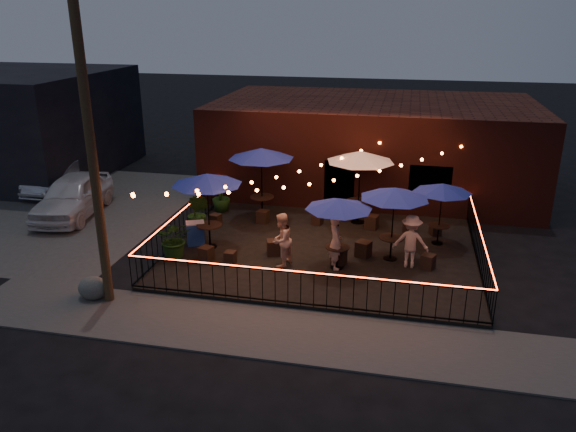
# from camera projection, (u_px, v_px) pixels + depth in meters

# --- Properties ---
(ground) EXTENTS (110.00, 110.00, 0.00)m
(ground) POSITION_uv_depth(u_px,v_px,m) (313.00, 279.00, 17.22)
(ground) COLOR black
(ground) RESTS_ON ground
(patio) EXTENTS (10.00, 8.00, 0.15)m
(patio) POSITION_uv_depth(u_px,v_px,m) (323.00, 251.00, 19.03)
(patio) COLOR black
(patio) RESTS_ON ground
(sidewalk) EXTENTS (18.00, 2.50, 0.05)m
(sidewalk) POSITION_uv_depth(u_px,v_px,m) (291.00, 334.00, 14.23)
(sidewalk) COLOR #403E3B
(sidewalk) RESTS_ON ground
(parking_lot) EXTENTS (11.00, 12.00, 0.02)m
(parking_lot) POSITION_uv_depth(u_px,v_px,m) (45.00, 209.00, 23.27)
(parking_lot) COLOR #403E3B
(parking_lot) RESTS_ON ground
(brick_building) EXTENTS (14.00, 8.00, 4.00)m
(brick_building) POSITION_uv_depth(u_px,v_px,m) (373.00, 145.00, 25.51)
(brick_building) COLOR #39140F
(brick_building) RESTS_ON ground
(utility_pole) EXTENTS (0.26, 0.26, 8.00)m
(utility_pole) POSITION_uv_depth(u_px,v_px,m) (93.00, 164.00, 14.53)
(utility_pole) COLOR #3B2818
(utility_pole) RESTS_ON ground
(fence_front) EXTENTS (10.00, 0.04, 1.04)m
(fence_front) POSITION_uv_depth(u_px,v_px,m) (301.00, 289.00, 15.16)
(fence_front) COLOR black
(fence_front) RESTS_ON patio
(fence_left) EXTENTS (0.04, 8.00, 1.04)m
(fence_left) POSITION_uv_depth(u_px,v_px,m) (184.00, 224.00, 19.82)
(fence_left) COLOR black
(fence_left) RESTS_ON patio
(fence_right) EXTENTS (0.04, 8.00, 1.04)m
(fence_right) POSITION_uv_depth(u_px,v_px,m) (479.00, 247.00, 17.84)
(fence_right) COLOR black
(fence_right) RESTS_ON patio
(festoon_lights) EXTENTS (10.02, 8.72, 1.32)m
(festoon_lights) POSITION_uv_depth(u_px,v_px,m) (292.00, 183.00, 18.12)
(festoon_lights) COLOR orange
(festoon_lights) RESTS_ON ground
(cafe_table_0) EXTENTS (2.89, 2.89, 2.60)m
(cafe_table_0) POSITION_uv_depth(u_px,v_px,m) (207.00, 180.00, 18.35)
(cafe_table_0) COLOR black
(cafe_table_0) RESTS_ON patio
(cafe_table_1) EXTENTS (3.23, 3.23, 2.76)m
(cafe_table_1) POSITION_uv_depth(u_px,v_px,m) (261.00, 154.00, 21.04)
(cafe_table_1) COLOR black
(cafe_table_1) RESTS_ON patio
(cafe_table_2) EXTENTS (2.59, 2.59, 2.29)m
(cafe_table_2) POSITION_uv_depth(u_px,v_px,m) (339.00, 205.00, 16.90)
(cafe_table_2) COLOR black
(cafe_table_2) RESTS_ON patio
(cafe_table_3) EXTENTS (2.90, 2.90, 2.78)m
(cafe_table_3) POSITION_uv_depth(u_px,v_px,m) (360.00, 157.00, 20.53)
(cafe_table_3) COLOR black
(cafe_table_3) RESTS_ON patio
(cafe_table_4) EXTENTS (2.77, 2.77, 2.43)m
(cafe_table_4) POSITION_uv_depth(u_px,v_px,m) (395.00, 194.00, 17.48)
(cafe_table_4) COLOR black
(cafe_table_4) RESTS_ON patio
(cafe_table_5) EXTENTS (2.03, 2.03, 2.17)m
(cafe_table_5) POSITION_uv_depth(u_px,v_px,m) (443.00, 189.00, 18.78)
(cafe_table_5) COLOR black
(cafe_table_5) RESTS_ON patio
(bistro_chair_0) EXTENTS (0.49, 0.49, 0.47)m
(bistro_chair_0) POSITION_uv_depth(u_px,v_px,m) (206.00, 254.00, 18.05)
(bistro_chair_0) COLOR black
(bistro_chair_0) RESTS_ON patio
(bistro_chair_1) EXTENTS (0.35, 0.35, 0.40)m
(bistro_chair_1) POSITION_uv_depth(u_px,v_px,m) (230.00, 257.00, 17.87)
(bistro_chair_1) COLOR black
(bistro_chair_1) RESTS_ON patio
(bistro_chair_2) EXTENTS (0.45, 0.45, 0.43)m
(bistro_chair_2) POSITION_uv_depth(u_px,v_px,m) (216.00, 220.00, 21.03)
(bistro_chair_2) COLOR black
(bistro_chair_2) RESTS_ON patio
(bistro_chair_3) EXTENTS (0.46, 0.46, 0.48)m
(bistro_chair_3) POSITION_uv_depth(u_px,v_px,m) (263.00, 217.00, 21.28)
(bistro_chair_3) COLOR black
(bistro_chair_3) RESTS_ON patio
(bistro_chair_4) EXTENTS (0.53, 0.53, 0.49)m
(bistro_chair_4) POSITION_uv_depth(u_px,v_px,m) (273.00, 247.00, 18.50)
(bistro_chair_4) COLOR black
(bistro_chair_4) RESTS_ON patio
(bistro_chair_5) EXTENTS (0.51, 0.51, 0.49)m
(bistro_chair_5) POSITION_uv_depth(u_px,v_px,m) (339.00, 257.00, 17.79)
(bistro_chair_5) COLOR black
(bistro_chair_5) RESTS_ON patio
(bistro_chair_6) EXTENTS (0.45, 0.45, 0.44)m
(bistro_chair_6) POSITION_uv_depth(u_px,v_px,m) (317.00, 218.00, 21.16)
(bistro_chair_6) COLOR black
(bistro_chair_6) RESTS_ON patio
(bistro_chair_7) EXTENTS (0.52, 0.52, 0.51)m
(bistro_chair_7) POSITION_uv_depth(u_px,v_px,m) (372.00, 222.00, 20.70)
(bistro_chair_7) COLOR black
(bistro_chair_7) RESTS_ON patio
(bistro_chair_8) EXTENTS (0.56, 0.56, 0.51)m
(bistro_chair_8) POSITION_uv_depth(u_px,v_px,m) (363.00, 249.00, 18.36)
(bistro_chair_8) COLOR black
(bistro_chair_8) RESTS_ON patio
(bistro_chair_9) EXTENTS (0.50, 0.50, 0.46)m
(bistro_chair_9) POSITION_uv_depth(u_px,v_px,m) (428.00, 261.00, 17.51)
(bistro_chair_9) COLOR black
(bistro_chair_9) RESTS_ON patio
(bistro_chair_10) EXTENTS (0.36, 0.36, 0.43)m
(bistro_chair_10) POSITION_uv_depth(u_px,v_px,m) (408.00, 226.00, 20.46)
(bistro_chair_10) COLOR black
(bistro_chair_10) RESTS_ON patio
(bistro_chair_11) EXTENTS (0.46, 0.46, 0.42)m
(bistro_chair_11) POSITION_uv_depth(u_px,v_px,m) (435.00, 229.00, 20.15)
(bistro_chair_11) COLOR black
(bistro_chair_11) RESTS_ON patio
(patron_a) EXTENTS (0.64, 0.76, 1.76)m
(patron_a) POSITION_uv_depth(u_px,v_px,m) (335.00, 242.00, 17.31)
(patron_a) COLOR tan
(patron_a) RESTS_ON patio
(patron_b) EXTENTS (0.88, 1.00, 1.73)m
(patron_b) POSITION_uv_depth(u_px,v_px,m) (281.00, 240.00, 17.50)
(patron_b) COLOR beige
(patron_b) RESTS_ON patio
(patron_c) EXTENTS (1.15, 0.72, 1.71)m
(patron_c) POSITION_uv_depth(u_px,v_px,m) (411.00, 241.00, 17.42)
(patron_c) COLOR #DCB58B
(patron_c) RESTS_ON patio
(potted_shrub_a) EXTENTS (1.35, 1.23, 1.30)m
(potted_shrub_a) POSITION_uv_depth(u_px,v_px,m) (175.00, 239.00, 18.14)
(potted_shrub_a) COLOR #103D10
(potted_shrub_a) RESTS_ON patio
(potted_shrub_b) EXTENTS (1.00, 0.89, 1.53)m
(potted_shrub_b) POSITION_uv_depth(u_px,v_px,m) (198.00, 214.00, 20.06)
(potted_shrub_b) COLOR #174015
(potted_shrub_b) RESTS_ON patio
(potted_shrub_c) EXTENTS (0.93, 0.93, 1.28)m
(potted_shrub_c) POSITION_uv_depth(u_px,v_px,m) (221.00, 196.00, 22.41)
(potted_shrub_c) COLOR #184115
(potted_shrub_c) RESTS_ON patio
(cooler) EXTENTS (0.75, 0.66, 0.82)m
(cooler) POSITION_uv_depth(u_px,v_px,m) (196.00, 233.00, 19.25)
(cooler) COLOR #1D439E
(cooler) RESTS_ON patio
(boulder) EXTENTS (1.01, 0.91, 0.68)m
(boulder) POSITION_uv_depth(u_px,v_px,m) (93.00, 288.00, 15.91)
(boulder) COLOR #40403B
(boulder) RESTS_ON ground
(car_white) EXTENTS (2.64, 5.04, 1.63)m
(car_white) POSITION_uv_depth(u_px,v_px,m) (73.00, 196.00, 22.33)
(car_white) COLOR silver
(car_white) RESTS_ON ground
(car_silver) EXTENTS (1.57, 4.24, 1.38)m
(car_silver) POSITION_uv_depth(u_px,v_px,m) (61.00, 176.00, 25.38)
(car_silver) COLOR #A2A3A9
(car_silver) RESTS_ON ground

